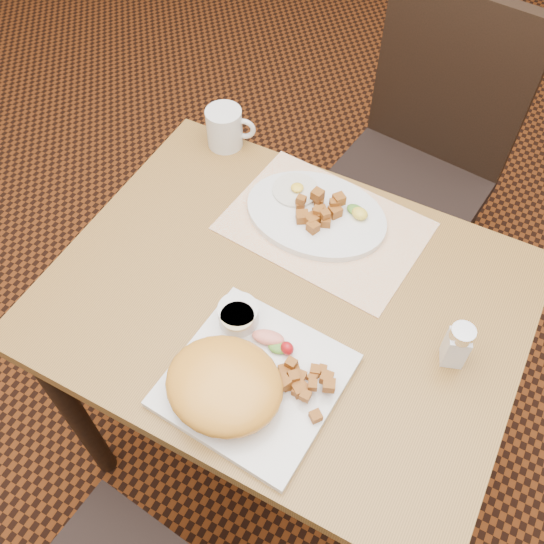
% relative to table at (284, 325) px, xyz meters
% --- Properties ---
extents(ground, '(8.00, 8.00, 0.00)m').
position_rel_table_xyz_m(ground, '(0.00, 0.00, -0.64)').
color(ground, black).
rests_on(ground, ground).
extents(table, '(0.90, 0.70, 0.75)m').
position_rel_table_xyz_m(table, '(0.00, 0.00, 0.00)').
color(table, olive).
rests_on(table, ground).
extents(chair_far, '(0.47, 0.48, 0.97)m').
position_rel_table_xyz_m(chair_far, '(0.06, 0.72, -0.10)').
color(chair_far, black).
rests_on(chair_far, ground).
extents(placemat, '(0.43, 0.32, 0.00)m').
position_rel_table_xyz_m(placemat, '(-0.00, 0.20, 0.11)').
color(placemat, white).
rests_on(placemat, table).
extents(plate_square, '(0.30, 0.30, 0.02)m').
position_rel_table_xyz_m(plate_square, '(0.04, -0.19, 0.12)').
color(plate_square, silver).
rests_on(plate_square, table).
extents(plate_oval, '(0.31, 0.24, 0.02)m').
position_rel_table_xyz_m(plate_oval, '(-0.03, 0.21, 0.12)').
color(plate_oval, silver).
rests_on(plate_oval, placemat).
extents(hollandaise_mound, '(0.20, 0.18, 0.07)m').
position_rel_table_xyz_m(hollandaise_mound, '(0.01, -0.24, 0.16)').
color(hollandaise_mound, gold).
rests_on(hollandaise_mound, plate_square).
extents(ramekin, '(0.07, 0.08, 0.04)m').
position_rel_table_xyz_m(ramekin, '(-0.04, -0.10, 0.15)').
color(ramekin, silver).
rests_on(ramekin, plate_square).
extents(garnish_sq, '(0.09, 0.05, 0.03)m').
position_rel_table_xyz_m(garnish_sq, '(0.04, -0.11, 0.14)').
color(garnish_sq, '#387223').
rests_on(garnish_sq, plate_square).
extents(fried_egg, '(0.10, 0.10, 0.02)m').
position_rel_table_xyz_m(fried_egg, '(-0.10, 0.24, 0.13)').
color(fried_egg, white).
rests_on(fried_egg, plate_oval).
extents(garnish_ov, '(0.06, 0.04, 0.02)m').
position_rel_table_xyz_m(garnish_ov, '(0.05, 0.24, 0.14)').
color(garnish_ov, '#387223').
rests_on(garnish_ov, plate_oval).
extents(salt_shaker, '(0.05, 0.05, 0.10)m').
position_rel_table_xyz_m(salt_shaker, '(0.33, 0.02, 0.16)').
color(salt_shaker, white).
rests_on(salt_shaker, table).
extents(coffee_mug, '(0.11, 0.08, 0.09)m').
position_rel_table_xyz_m(coffee_mug, '(-0.32, 0.32, 0.16)').
color(coffee_mug, silver).
rests_on(coffee_mug, table).
extents(home_fries_sq, '(0.11, 0.10, 0.03)m').
position_rel_table_xyz_m(home_fries_sq, '(0.12, -0.16, 0.14)').
color(home_fries_sq, '#A35A1A').
rests_on(home_fries_sq, plate_square).
extents(home_fries_ov, '(0.10, 0.11, 0.04)m').
position_rel_table_xyz_m(home_fries_ov, '(-0.02, 0.20, 0.14)').
color(home_fries_ov, '#A35A1A').
rests_on(home_fries_ov, plate_oval).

